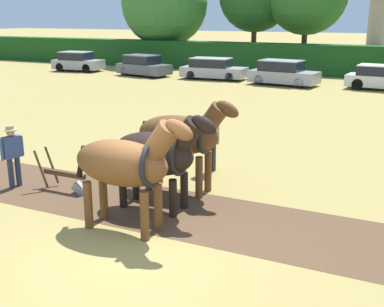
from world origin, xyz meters
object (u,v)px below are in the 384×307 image
Objects in this scene: draft_horse_trail_left at (182,135)px; plow at (69,180)px; draft_horse_lead_right at (157,154)px; parked_car_far_left at (78,62)px; draft_horse_lead_left at (126,163)px; tree_far_left at (165,3)px; parked_car_center at (283,73)px; parked_car_center_right at (382,78)px; farmer_at_plow at (12,152)px; parked_car_center_left at (213,69)px; farmer_beside_team at (211,140)px; parked_car_left at (143,66)px.

draft_horse_trail_left reaches higher than plow.
parked_car_far_left is at bearing 131.54° from draft_horse_lead_right.
draft_horse_lead_left reaches higher than draft_horse_lead_right.
tree_far_left is 34.92m from draft_horse_lead_left.
parked_car_center is (-2.89, 19.84, -0.70)m from draft_horse_trail_left.
parked_car_far_left is 16.78m from parked_car_center.
draft_horse_trail_left reaches higher than parked_car_center.
draft_horse_trail_left is 0.66× the size of parked_car_center_right.
plow is at bearing -65.52° from tree_far_left.
farmer_at_plow is 22.56m from parked_car_center_left.
farmer_at_plow is 0.38× the size of parked_car_center_right.
plow is 0.93× the size of farmer_at_plow.
parked_car_far_left is at bearing 176.92° from parked_car_center_left.
parked_car_center is (5.15, -0.75, 0.05)m from parked_car_center_left.
draft_horse_lead_left reaches higher than plow.
parked_car_center_right is at bearing 82.23° from draft_horse_lead_left.
farmer_beside_team is (2.58, 3.04, 0.61)m from plow.
farmer_at_plow reaches higher than farmer_beside_team.
farmer_beside_team is at bearing -74.04° from parked_car_center.
draft_horse_trail_left is 20.61m from parked_car_center_right.
tree_far_left is at bearing 132.72° from parked_car_center_left.
draft_horse_trail_left is 0.63× the size of parked_car_center.
draft_horse_lead_right reaches higher than parked_car_center_right.
parked_car_center reaches higher than plow.
draft_horse_lead_right is 0.60× the size of parked_car_center.
parked_car_center is (-2.91, 21.11, -0.56)m from draft_horse_lead_right.
draft_horse_trail_left is at bearing 26.36° from plow.
parked_car_center_right is at bearing 12.58° from parked_car_left.
plow is 0.37× the size of parked_car_far_left.
tree_far_left is at bearing 154.09° from parked_car_center.
parked_car_left is (-13.39, 22.63, -0.71)m from draft_horse_lead_left.
farmer_beside_team reaches higher than parked_car_far_left.
draft_horse_lead_left is 1.04× the size of draft_horse_lead_right.
draft_horse_lead_left is at bearing -55.83° from parked_car_far_left.
parked_car_center_right reaches higher than parked_car_center_left.
parked_car_center_left is at bearing 108.70° from draft_horse_lead_left.
tree_far_left is 5.59× the size of farmer_at_plow.
draft_horse_lead_left is at bearing -62.49° from tree_far_left.
parked_car_center is at bearing 97.76° from draft_horse_trail_left.
farmer_at_plow is at bearing -55.20° from parked_car_left.
draft_horse_lead_left is at bearing 1.28° from farmer_at_plow.
farmer_beside_team is at bearing 89.42° from draft_horse_lead_left.
tree_far_left is 3.25× the size of draft_horse_trail_left.
parked_car_left reaches higher than plow.
plow is 0.94× the size of farmer_beside_team.
farmer_beside_team is at bearing -49.96° from parked_car_far_left.
parked_car_center_left is (-5.49, 21.88, 0.38)m from plow.
parked_car_far_left reaches higher than plow.
parked_car_left is at bearing -174.61° from parked_car_center.
farmer_beside_team is at bearing 53.65° from farmer_at_plow.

